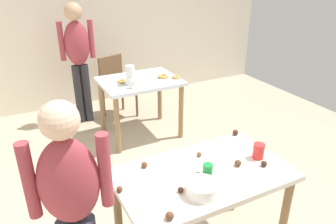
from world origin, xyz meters
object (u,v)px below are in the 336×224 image
object	(u,v)px
dining_table_near	(202,185)
chair_far_table	(116,83)
dining_table_far	(140,89)
person_adult_far	(78,53)
soda_can	(207,173)
pitcher_far	(130,75)
person_girl_near	(72,201)
mixing_bowl	(202,188)

from	to	relation	value
dining_table_near	chair_far_table	bearing A→B (deg)	84.04
dining_table_far	person_adult_far	bearing A→B (deg)	127.12
dining_table_near	dining_table_far	size ratio (longest dim) A/B	1.24
soda_can	pitcher_far	bearing A→B (deg)	83.42
person_girl_near	mixing_bowl	xyz separation A→B (m)	(0.74, -0.15, -0.08)
soda_can	chair_far_table	bearing A→B (deg)	83.70
chair_far_table	soda_can	world-z (taller)	soda_can
person_girl_near	mixing_bowl	size ratio (longest dim) A/B	7.10
soda_can	pitcher_far	world-z (taller)	pitcher_far
pitcher_far	mixing_bowl	bearing A→B (deg)	-99.13
mixing_bowl	soda_can	bearing A→B (deg)	43.05
dining_table_far	pitcher_far	distance (m)	0.31
chair_far_table	mixing_bowl	world-z (taller)	chair_far_table
person_girl_near	pitcher_far	size ratio (longest dim) A/B	6.35
dining_table_far	soda_can	size ratio (longest dim) A/B	7.81
soda_can	pitcher_far	xyz separation A→B (m)	(0.23, 1.96, 0.05)
dining_table_near	pitcher_far	size ratio (longest dim) A/B	5.16
person_girl_near	person_adult_far	bearing A→B (deg)	76.20
dining_table_far	person_girl_near	bearing A→B (deg)	-121.36
dining_table_near	pitcher_far	world-z (taller)	pitcher_far
dining_table_near	dining_table_far	world-z (taller)	same
dining_table_near	dining_table_far	distance (m)	2.02
person_adult_far	soda_can	size ratio (longest dim) A/B	13.25
dining_table_near	mixing_bowl	bearing A→B (deg)	-125.34
soda_can	person_adult_far	bearing A→B (deg)	93.44
person_girl_near	soda_can	size ratio (longest dim) A/B	11.93
chair_far_table	soda_can	size ratio (longest dim) A/B	7.13
chair_far_table	soda_can	xyz separation A→B (m)	(-0.31, -2.79, 0.31)
mixing_bowl	pitcher_far	xyz separation A→B (m)	(0.33, 2.06, 0.07)
person_adult_far	person_girl_near	bearing A→B (deg)	-103.80
person_girl_near	soda_can	xyz separation A→B (m)	(0.85, -0.05, -0.06)
person_adult_far	soda_can	world-z (taller)	person_adult_far
person_adult_far	soda_can	distance (m)	2.82
chair_far_table	dining_table_far	bearing A→B (deg)	-83.77
mixing_bowl	dining_table_far	bearing A→B (deg)	77.24
dining_table_far	person_girl_near	distance (m)	2.38
dining_table_near	soda_can	size ratio (longest dim) A/B	9.71
soda_can	pitcher_far	distance (m)	1.98
person_girl_near	chair_far_table	bearing A→B (deg)	67.18
chair_far_table	pitcher_far	world-z (taller)	pitcher_far
chair_far_table	person_girl_near	world-z (taller)	person_girl_near
chair_far_table	pitcher_far	bearing A→B (deg)	-95.63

